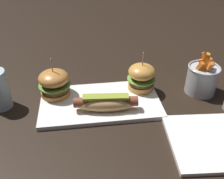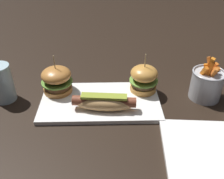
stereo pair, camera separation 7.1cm
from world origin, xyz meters
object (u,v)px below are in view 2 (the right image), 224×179
(fries_bucket, at_px, (207,84))
(water_glass, at_px, (2,83))
(hot_dog, at_px, (104,102))
(slider_right, at_px, (144,78))
(side_plate, at_px, (204,149))
(platter_main, at_px, (100,102))
(slider_left, at_px, (57,80))

(fries_bucket, xyz_separation_m, water_glass, (-0.67, 0.00, 0.01))
(hot_dog, height_order, slider_right, slider_right)
(fries_bucket, distance_m, side_plate, 0.25)
(platter_main, distance_m, slider_left, 0.16)
(water_glass, bearing_deg, slider_left, 7.69)
(side_plate, bearing_deg, hot_dog, 148.03)
(platter_main, bearing_deg, water_glass, 174.27)
(water_glass, bearing_deg, fries_bucket, -0.33)
(hot_dog, distance_m, slider_right, 0.17)
(platter_main, height_order, slider_left, slider_left)
(platter_main, distance_m, water_glass, 0.32)
(hot_dog, xyz_separation_m, slider_left, (-0.16, 0.10, 0.02))
(hot_dog, bearing_deg, slider_right, 37.86)
(platter_main, height_order, fries_bucket, fries_bucket)
(slider_left, xyz_separation_m, side_plate, (0.42, -0.26, -0.05))
(platter_main, height_order, hot_dog, hot_dog)
(slider_right, distance_m, fries_bucket, 0.21)
(slider_right, xyz_separation_m, water_glass, (-0.46, -0.02, 0.00))
(slider_left, xyz_separation_m, fries_bucket, (0.49, -0.03, -0.01))
(slider_right, height_order, water_glass, slider_right)
(hot_dog, height_order, side_plate, hot_dog)
(fries_bucket, height_order, water_glass, fries_bucket)
(platter_main, relative_size, hot_dog, 1.96)
(platter_main, xyz_separation_m, water_glass, (-0.32, 0.03, 0.06))
(platter_main, distance_m, hot_dog, 0.06)
(water_glass, bearing_deg, hot_dog, -13.62)
(fries_bucket, xyz_separation_m, side_plate, (-0.08, -0.24, -0.05))
(slider_left, xyz_separation_m, water_glass, (-0.17, -0.02, 0.00))
(platter_main, height_order, slider_right, slider_right)
(slider_right, height_order, fries_bucket, fries_bucket)
(hot_dog, relative_size, fries_bucket, 1.29)
(slider_left, relative_size, water_glass, 1.06)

